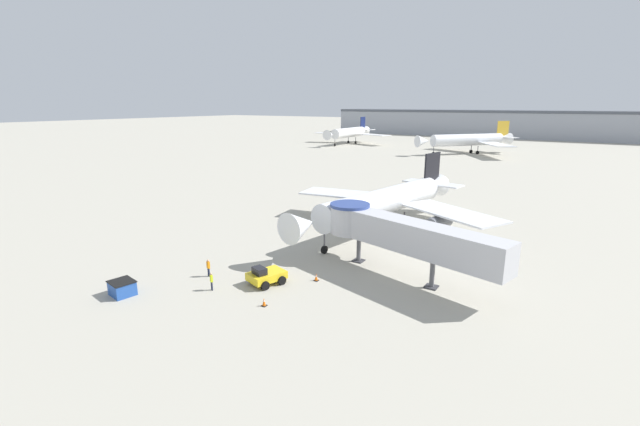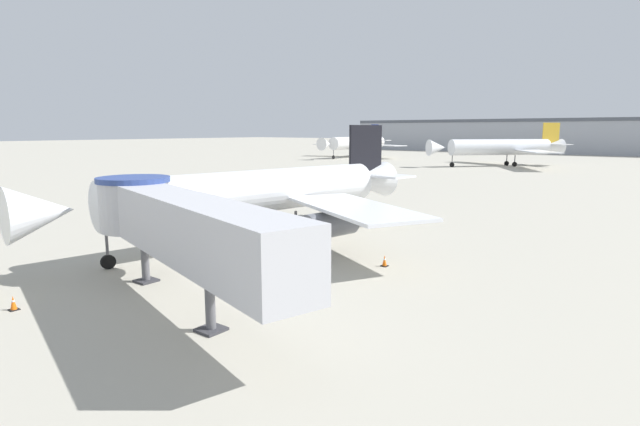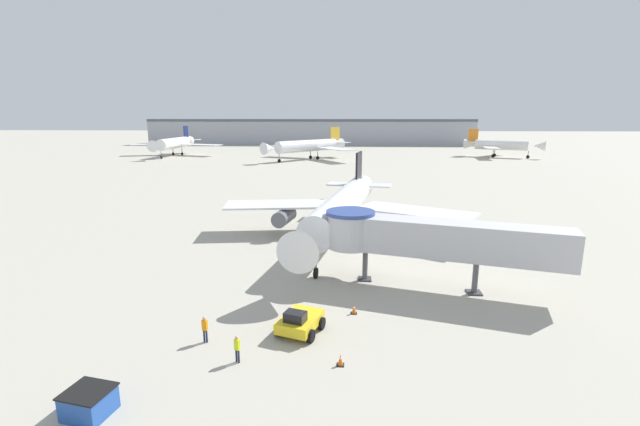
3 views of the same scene
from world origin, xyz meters
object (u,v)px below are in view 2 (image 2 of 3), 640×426
(main_airplane, at_px, (263,192))
(traffic_cone_starboard_wing, at_px, (385,261))
(traffic_cone_near_nose, at_px, (13,303))
(background_jet_gold_tail, at_px, (503,147))
(background_jet_navy_tail, at_px, (356,143))
(jet_bridge, at_px, (173,221))

(main_airplane, height_order, traffic_cone_starboard_wing, main_airplane)
(main_airplane, bearing_deg, traffic_cone_near_nose, -76.40)
(main_airplane, xyz_separation_m, traffic_cone_near_nose, (1.20, -18.26, -3.49))
(traffic_cone_near_nose, bearing_deg, background_jet_gold_tail, 97.01)
(traffic_cone_near_nose, xyz_separation_m, background_jet_navy_tail, (-62.76, 121.73, 4.21))
(main_airplane, bearing_deg, jet_bridge, -52.66)
(jet_bridge, bearing_deg, background_jet_navy_tail, 135.73)
(traffic_cone_starboard_wing, bearing_deg, background_jet_navy_tail, 124.99)
(traffic_cone_near_nose, height_order, background_jet_navy_tail, background_jet_navy_tail)
(traffic_cone_near_nose, distance_m, background_jet_gold_tail, 112.41)
(traffic_cone_starboard_wing, xyz_separation_m, background_jet_gold_tail, (-23.70, 93.70, 4.18))
(background_jet_navy_tail, bearing_deg, traffic_cone_near_nose, -62.46)
(background_jet_gold_tail, bearing_deg, traffic_cone_near_nose, -43.07)
(main_airplane, bearing_deg, background_jet_navy_tail, 130.60)
(background_jet_gold_tail, bearing_deg, jet_bridge, -39.80)
(jet_bridge, bearing_deg, background_jet_gold_tail, 115.61)
(main_airplane, relative_size, traffic_cone_near_nose, 44.31)
(jet_bridge, relative_size, traffic_cone_starboard_wing, 26.27)
(jet_bridge, distance_m, background_jet_navy_tail, 134.99)
(main_airplane, relative_size, background_jet_gold_tail, 1.03)
(main_airplane, xyz_separation_m, background_jet_gold_tail, (-12.51, 93.23, 0.69))
(main_airplane, height_order, traffic_cone_near_nose, main_airplane)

